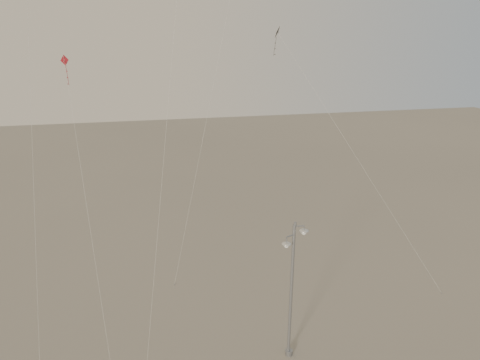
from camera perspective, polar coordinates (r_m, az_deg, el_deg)
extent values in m
cylinder|color=#96999F|center=(29.24, 5.98, -20.16)|extent=(0.44, 0.44, 0.30)
cylinder|color=#96999F|center=(27.00, 6.25, -13.50)|extent=(0.27, 0.18, 8.22)
cylinder|color=#96999F|center=(25.14, 6.76, -5.32)|extent=(0.14, 0.14, 0.18)
cylinder|color=#96999F|center=(25.28, 7.29, -5.59)|extent=(0.50, 0.09, 0.07)
cylinder|color=#96999F|center=(25.41, 7.81, -5.85)|extent=(0.06, 0.06, 0.30)
ellipsoid|color=beige|center=(25.47, 7.80, -6.16)|extent=(0.52, 0.52, 0.18)
cylinder|color=#96999F|center=(25.19, 6.22, -6.75)|extent=(0.57, 0.31, 0.07)
cylinder|color=#96999F|center=(25.08, 5.71, -7.35)|extent=(0.06, 0.06, 0.40)
ellipsoid|color=beige|center=(25.17, 5.69, -7.76)|extent=(0.52, 0.52, 0.18)
cylinder|color=beige|center=(29.02, -24.28, 12.65)|extent=(1.41, 9.31, 32.43)
cylinder|color=beige|center=(25.89, -8.99, 6.16)|extent=(4.11, 7.94, 25.85)
cylinder|color=beige|center=(35.91, -2.31, 16.12)|extent=(9.15, 8.21, 34.09)
cylinder|color=#96999F|center=(36.01, -8.00, -12.50)|extent=(0.06, 0.06, 0.10)
cube|color=maroon|center=(31.50, -20.61, 13.51)|extent=(0.54, 0.45, 0.65)
cylinder|color=maroon|center=(31.69, -20.31, 11.90)|extent=(0.09, 0.19, 1.23)
cylinder|color=beige|center=(28.12, -18.09, -3.72)|extent=(1.90, 10.05, 16.31)
cube|color=#2E2A26|center=(33.09, 4.59, 17.56)|extent=(0.37, 0.74, 0.76)
cylinder|color=#2E2A26|center=(33.06, 4.28, 15.93)|extent=(0.19, 0.03, 1.19)
cylinder|color=beige|center=(33.70, 14.69, 1.56)|extent=(10.97, 5.99, 17.97)
cylinder|color=#96999F|center=(37.63, 23.35, -12.50)|extent=(0.06, 0.06, 0.10)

